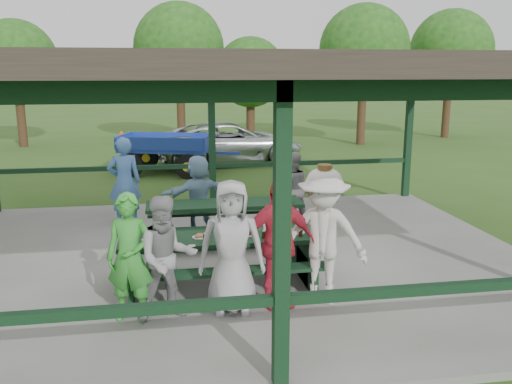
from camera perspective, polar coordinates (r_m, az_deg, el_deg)
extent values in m
plane|color=#2D5119|center=(9.21, -2.42, -7.43)|extent=(90.00, 90.00, 0.00)
cube|color=slate|center=(9.20, -2.42, -7.13)|extent=(10.00, 8.00, 0.10)
cube|color=black|center=(5.14, 2.71, -5.14)|extent=(0.15, 0.15, 3.00)
cube|color=black|center=(12.53, -4.66, 5.50)|extent=(0.15, 0.15, 3.00)
cube|color=black|center=(13.78, 15.75, 5.73)|extent=(0.15, 0.15, 3.00)
cube|color=black|center=(5.43, -23.60, -12.05)|extent=(4.65, 0.10, 0.10)
cube|color=black|center=(6.28, 24.84, -8.77)|extent=(4.65, 0.10, 0.10)
cube|color=black|center=(12.65, -15.51, 2.39)|extent=(4.65, 0.10, 0.10)
cube|color=black|center=(13.04, 5.97, 3.09)|extent=(4.65, 0.10, 0.10)
cube|color=black|center=(4.90, 2.88, 10.64)|extent=(9.80, 0.15, 0.20)
cube|color=black|center=(12.43, -4.78, 11.91)|extent=(9.80, 0.15, 0.20)
cube|color=#2A231E|center=(8.65, -2.62, 13.03)|extent=(10.60, 8.60, 0.24)
cube|color=black|center=(7.78, -3.80, -4.90)|extent=(2.85, 0.75, 0.06)
cube|color=black|center=(7.36, -3.33, -8.39)|extent=(2.85, 0.28, 0.05)
cube|color=black|center=(8.40, -4.15, -5.68)|extent=(2.85, 0.28, 0.05)
cube|color=black|center=(7.88, -12.87, -7.64)|extent=(0.06, 0.70, 0.75)
cube|color=black|center=(8.10, 5.08, -6.78)|extent=(0.06, 0.70, 0.75)
cube|color=black|center=(7.93, -12.82, -8.65)|extent=(0.06, 1.39, 0.45)
cube|color=black|center=(8.15, 5.06, -7.77)|extent=(0.06, 1.39, 0.45)
cube|color=black|center=(9.73, -3.31, -1.28)|extent=(2.78, 0.75, 0.06)
cube|color=black|center=(9.27, -2.92, -3.88)|extent=(2.78, 0.28, 0.05)
cube|color=black|center=(10.33, -3.63, -2.13)|extent=(2.78, 0.28, 0.05)
cube|color=black|center=(9.77, -10.37, -3.51)|extent=(0.06, 0.70, 0.75)
cube|color=black|center=(10.01, 3.61, -2.92)|extent=(0.06, 0.70, 0.75)
cube|color=black|center=(9.81, -10.33, -4.35)|extent=(0.06, 1.39, 0.45)
cube|color=black|center=(10.05, 3.60, -3.74)|extent=(0.06, 1.39, 0.45)
cylinder|color=white|center=(7.74, -11.13, -4.94)|extent=(0.22, 0.22, 0.01)
torus|color=#976235|center=(7.72, -11.44, -4.84)|extent=(0.10, 0.10, 0.03)
torus|color=#976235|center=(7.72, -10.85, -4.82)|extent=(0.10, 0.10, 0.03)
torus|color=#976235|center=(7.78, -11.13, -4.68)|extent=(0.10, 0.10, 0.03)
cylinder|color=white|center=(7.75, -5.89, -4.74)|extent=(0.22, 0.22, 0.01)
torus|color=#976235|center=(7.72, -6.18, -4.64)|extent=(0.10, 0.10, 0.03)
torus|color=#976235|center=(7.73, -5.59, -4.62)|extent=(0.10, 0.10, 0.03)
torus|color=#976235|center=(7.79, -5.92, -4.49)|extent=(0.10, 0.10, 0.03)
cylinder|color=white|center=(7.82, -1.01, -4.52)|extent=(0.22, 0.22, 0.01)
torus|color=#976235|center=(7.79, -1.28, -4.42)|extent=(0.10, 0.10, 0.03)
torus|color=#976235|center=(7.80, -0.70, -4.40)|extent=(0.10, 0.10, 0.03)
torus|color=#976235|center=(7.85, -1.06, -4.27)|extent=(0.10, 0.10, 0.03)
cylinder|color=white|center=(7.96, 4.35, -4.24)|extent=(0.22, 0.22, 0.01)
torus|color=#976235|center=(7.92, 4.10, -4.15)|extent=(0.10, 0.10, 0.03)
torus|color=#976235|center=(7.94, 4.66, -4.12)|extent=(0.10, 0.10, 0.03)
torus|color=#976235|center=(7.99, 4.27, -4.00)|extent=(0.10, 0.10, 0.03)
cylinder|color=#381E0F|center=(7.57, -5.38, -4.81)|extent=(0.06, 0.06, 0.10)
cylinder|color=#381E0F|center=(7.67, 0.82, -4.52)|extent=(0.06, 0.06, 0.10)
cylinder|color=#381E0F|center=(7.68, 1.44, -4.49)|extent=(0.06, 0.06, 0.10)
cylinder|color=#381E0F|center=(7.72, 2.85, -4.42)|extent=(0.06, 0.06, 0.10)
cylinder|color=#381E0F|center=(7.75, 3.71, -4.37)|extent=(0.06, 0.06, 0.10)
cylinder|color=#381E0F|center=(7.78, 4.71, -4.31)|extent=(0.06, 0.06, 0.10)
cone|color=white|center=(7.92, -11.23, -4.20)|extent=(0.09, 0.09, 0.10)
cone|color=white|center=(7.95, -3.92, -3.92)|extent=(0.09, 0.09, 0.10)
cone|color=white|center=(8.00, -0.82, -3.78)|extent=(0.09, 0.09, 0.10)
cone|color=white|center=(8.04, 1.05, -3.69)|extent=(0.09, 0.09, 0.10)
cone|color=white|center=(8.08, 2.48, -3.62)|extent=(0.09, 0.09, 0.10)
imported|color=green|center=(6.89, -13.12, -6.75)|extent=(0.67, 0.52, 1.63)
imported|color=gray|center=(6.84, -9.34, -6.92)|extent=(0.89, 0.76, 1.59)
imported|color=#9B9B9E|center=(6.95, -2.58, -5.78)|extent=(0.90, 0.63, 1.74)
imported|color=#C6273D|center=(7.12, 2.29, -5.40)|extent=(1.04, 0.51, 1.72)
imported|color=beige|center=(7.25, 7.04, -4.69)|extent=(1.34, 1.04, 1.83)
cylinder|color=brown|center=(7.04, 7.23, 1.96)|extent=(0.41, 0.41, 0.02)
cylinder|color=brown|center=(7.03, 7.25, 2.44)|extent=(0.24, 0.24, 0.11)
imported|color=#7CA2C0|center=(10.36, -6.09, -0.24)|extent=(1.47, 0.99, 1.52)
imported|color=#4571B4|center=(11.09, -13.69, 1.05)|extent=(0.71, 0.53, 1.79)
imported|color=gray|center=(10.84, 3.79, 0.32)|extent=(0.75, 0.60, 1.50)
imported|color=silver|center=(18.74, -2.84, 5.20)|extent=(5.44, 3.20, 1.42)
cube|color=navy|center=(17.04, -9.48, 4.50)|extent=(2.99, 2.10, 0.12)
cube|color=navy|center=(16.37, -10.20, 4.99)|extent=(2.61, 0.86, 0.39)
cube|color=navy|center=(17.65, -8.86, 5.60)|extent=(2.61, 0.86, 0.39)
cube|color=navy|center=(17.46, -13.78, 5.30)|extent=(0.46, 1.31, 0.39)
cube|color=navy|center=(16.66, -5.03, 5.28)|extent=(0.46, 1.31, 0.39)
cylinder|color=black|center=(16.71, -13.02, 2.77)|extent=(0.75, 0.38, 0.74)
cylinder|color=yellow|center=(16.71, -13.02, 2.77)|extent=(0.32, 0.28, 0.27)
cylinder|color=black|center=(18.05, -11.41, 3.57)|extent=(0.75, 0.38, 0.74)
cylinder|color=yellow|center=(18.05, -11.41, 3.57)|extent=(0.32, 0.28, 0.27)
cylinder|color=black|center=(16.18, -7.22, 2.67)|extent=(0.75, 0.38, 0.74)
cylinder|color=yellow|center=(16.18, -7.22, 2.67)|extent=(0.32, 0.28, 0.27)
cylinder|color=black|center=(17.56, -6.01, 3.51)|extent=(0.75, 0.38, 0.74)
cylinder|color=yellow|center=(17.56, -6.01, 3.51)|extent=(0.32, 0.28, 0.27)
cube|color=navy|center=(16.61, -3.37, 4.10)|extent=(0.95, 0.36, 0.08)
cone|color=#F2590C|center=(17.46, -13.95, 5.62)|extent=(0.13, 0.38, 0.39)
cylinder|color=#342415|center=(24.77, -23.50, 7.39)|extent=(0.36, 0.36, 2.60)
sphere|color=#174A13|center=(24.70, -23.97, 12.53)|extent=(3.32, 3.32, 3.32)
cylinder|color=#342415|center=(23.89, -7.90, 8.62)|extent=(0.36, 0.36, 2.98)
sphere|color=#174A13|center=(23.85, -8.10, 14.77)|extent=(3.81, 3.81, 3.81)
cylinder|color=#342415|center=(23.02, -0.58, 7.68)|extent=(0.36, 0.36, 2.25)
sphere|color=#174A13|center=(22.93, -0.59, 12.51)|extent=(2.89, 2.89, 2.89)
cylinder|color=#342415|center=(23.84, 11.05, 8.44)|extent=(0.36, 0.36, 2.93)
sphere|color=#174A13|center=(23.79, 11.32, 14.50)|extent=(3.75, 3.75, 3.75)
cylinder|color=#342415|center=(27.44, 19.43, 8.51)|extent=(0.36, 0.36, 2.95)
sphere|color=#174A13|center=(27.40, 19.84, 13.81)|extent=(3.78, 3.78, 3.78)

